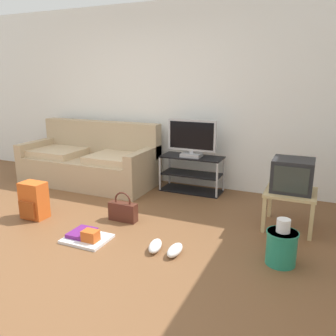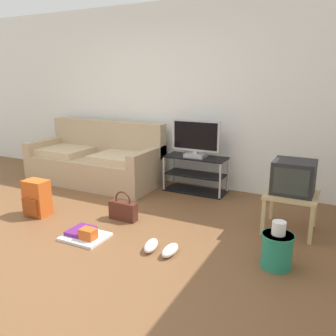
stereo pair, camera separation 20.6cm
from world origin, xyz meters
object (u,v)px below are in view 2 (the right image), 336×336
Objects in this scene: crt_tv at (294,177)px; cleaning_bucket at (277,248)px; backpack at (37,198)px; sneakers_pair at (160,248)px; floor_tray at (85,235)px; handbag at (123,210)px; tv_stand at (196,174)px; couch at (97,161)px; flat_tv at (196,139)px; side_table at (291,199)px.

crt_tv is 0.98× the size of cleaning_bucket.
backpack is 1.26× the size of sneakers_pair.
cleaning_bucket is 1.92m from floor_tray.
handbag is at bearing 146.93° from sneakers_pair.
tv_stand is 2.00× the size of floor_tray.
crt_tv is at bearing 27.11° from backpack.
couch is 5.93× the size of handbag.
flat_tv reaches higher than cleaning_bucket.
flat_tv is at bearing 59.35° from backpack.
floor_tray is (-0.44, -1.92, -0.75)m from flat_tv.
side_table is 1.51× the size of handbag.
flat_tv is 1.33× the size of side_table.
side_table is 1.19× the size of floor_tray.
sneakers_pair is at bearing -77.43° from flat_tv.
couch is 4.85× the size of cleaning_bucket.
backpack is at bearing 165.37° from floor_tray.
floor_tray is (-0.85, -0.09, -0.01)m from sneakers_pair.
side_table is (1.43, -0.77, 0.10)m from tv_stand.
crt_tv is at bearing 90.94° from cleaning_bucket.
flat_tv is at bearing 102.57° from sneakers_pair.
floor_tray is (-1.87, -1.17, -0.33)m from side_table.
floor_tray is (0.93, -0.24, -0.18)m from backpack.
crt_tv is (1.43, -0.74, -0.18)m from flat_tv.
flat_tv is 2.01× the size of handbag.
sneakers_pair is (1.77, -0.15, -0.17)m from backpack.
handbag is at bearing -161.59° from crt_tv.
cleaning_bucket is (2.81, 0.08, -0.03)m from backpack.
handbag is at bearing -104.66° from tv_stand.
couch is at bearing 170.21° from crt_tv.
backpack reaches higher than sneakers_pair.
tv_stand reaches higher than backpack.
backpack is (0.24, -1.47, -0.12)m from couch.
tv_stand is 1.66m from crt_tv.
side_table is at bearing 31.95° from floor_tray.
crt_tv is 0.96m from cleaning_bucket.
backpack is (-1.37, -1.70, -0.05)m from tv_stand.
couch is at bearing 138.30° from handbag.
tv_stand is 2.04× the size of backpack.
cleaning_bucket is 1.07m from sneakers_pair.
side_table is 1.22× the size of backpack.
side_table is 2.95m from backpack.
backpack reaches higher than cleaning_bucket.
couch is 5.99× the size of sneakers_pair.
handbag reaches higher than sneakers_pair.
backpack is at bearing -80.57° from couch.
side_table reaches higher than sneakers_pair.
sneakers_pair is at bearing -167.36° from cleaning_bucket.
sneakers_pair is (-1.04, -0.23, -0.14)m from cleaning_bucket.
handbag is (-1.78, -0.59, -0.48)m from crt_tv.
floor_tray is (-0.44, -1.94, -0.22)m from tv_stand.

